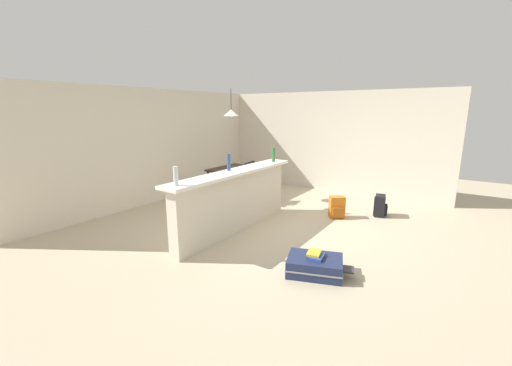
{
  "coord_description": "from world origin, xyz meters",
  "views": [
    {
      "loc": [
        -4.8,
        -2.85,
        2.04
      ],
      "look_at": [
        0.03,
        0.41,
        0.72
      ],
      "focal_mm": 22.53,
      "sensor_mm": 36.0,
      "label": 1
    }
  ],
  "objects_px": {
    "bottle_blue": "(229,162)",
    "book_stack": "(316,255)",
    "dining_table": "(234,172)",
    "bottle_green": "(273,155)",
    "bottle_clear": "(176,176)",
    "backpack_black": "(380,206)",
    "backpack_orange": "(337,208)",
    "pendant_lamp": "(231,113)",
    "suitcase_flat_navy": "(315,266)",
    "dining_chair_near_partition": "(254,181)"
  },
  "relations": [
    {
      "from": "bottle_blue",
      "to": "book_stack",
      "type": "bearing_deg",
      "value": -107.88
    },
    {
      "from": "dining_table",
      "to": "book_stack",
      "type": "xyz_separation_m",
      "value": [
        -2.23,
        -3.04,
        -0.39
      ]
    },
    {
      "from": "bottle_green",
      "to": "book_stack",
      "type": "height_order",
      "value": "bottle_green"
    },
    {
      "from": "bottle_green",
      "to": "dining_table",
      "type": "relative_size",
      "value": 0.25
    },
    {
      "from": "bottle_clear",
      "to": "book_stack",
      "type": "bearing_deg",
      "value": -69.38
    },
    {
      "from": "bottle_blue",
      "to": "bottle_clear",
      "type": "bearing_deg",
      "value": -175.1
    },
    {
      "from": "bottle_clear",
      "to": "backpack_black",
      "type": "xyz_separation_m",
      "value": [
        3.51,
        -1.87,
        -0.98
      ]
    },
    {
      "from": "bottle_blue",
      "to": "backpack_orange",
      "type": "distance_m",
      "value": 2.34
    },
    {
      "from": "pendant_lamp",
      "to": "suitcase_flat_navy",
      "type": "bearing_deg",
      "value": -125.72
    },
    {
      "from": "dining_chair_near_partition",
      "to": "suitcase_flat_navy",
      "type": "height_order",
      "value": "dining_chair_near_partition"
    },
    {
      "from": "book_stack",
      "to": "dining_table",
      "type": "bearing_deg",
      "value": 53.73
    },
    {
      "from": "backpack_black",
      "to": "book_stack",
      "type": "height_order",
      "value": "backpack_black"
    },
    {
      "from": "pendant_lamp",
      "to": "backpack_orange",
      "type": "height_order",
      "value": "pendant_lamp"
    },
    {
      "from": "dining_table",
      "to": "book_stack",
      "type": "height_order",
      "value": "dining_table"
    },
    {
      "from": "dining_table",
      "to": "bottle_blue",
      "type": "bearing_deg",
      "value": -144.1
    },
    {
      "from": "bottle_blue",
      "to": "suitcase_flat_navy",
      "type": "relative_size",
      "value": 0.32
    },
    {
      "from": "backpack_orange",
      "to": "backpack_black",
      "type": "bearing_deg",
      "value": -49.37
    },
    {
      "from": "suitcase_flat_navy",
      "to": "dining_table",
      "type": "bearing_deg",
      "value": 53.67
    },
    {
      "from": "dining_chair_near_partition",
      "to": "dining_table",
      "type": "bearing_deg",
      "value": 86.88
    },
    {
      "from": "dining_chair_near_partition",
      "to": "backpack_black",
      "type": "distance_m",
      "value": 2.68
    },
    {
      "from": "dining_table",
      "to": "suitcase_flat_navy",
      "type": "height_order",
      "value": "dining_table"
    },
    {
      "from": "dining_table",
      "to": "book_stack",
      "type": "distance_m",
      "value": 3.79
    },
    {
      "from": "bottle_clear",
      "to": "bottle_green",
      "type": "relative_size",
      "value": 0.95
    },
    {
      "from": "backpack_orange",
      "to": "dining_chair_near_partition",
      "type": "bearing_deg",
      "value": 92.19
    },
    {
      "from": "bottle_green",
      "to": "pendant_lamp",
      "type": "height_order",
      "value": "pendant_lamp"
    },
    {
      "from": "dining_chair_near_partition",
      "to": "book_stack",
      "type": "bearing_deg",
      "value": -131.83
    },
    {
      "from": "bottle_blue",
      "to": "backpack_orange",
      "type": "bearing_deg",
      "value": -38.01
    },
    {
      "from": "dining_chair_near_partition",
      "to": "pendant_lamp",
      "type": "xyz_separation_m",
      "value": [
        -0.02,
        0.58,
        1.47
      ]
    },
    {
      "from": "dining_table",
      "to": "suitcase_flat_navy",
      "type": "distance_m",
      "value": 3.81
    },
    {
      "from": "suitcase_flat_navy",
      "to": "bottle_blue",
      "type": "bearing_deg",
      "value": 71.99
    },
    {
      "from": "book_stack",
      "to": "suitcase_flat_navy",
      "type": "bearing_deg",
      "value": 161.43
    },
    {
      "from": "suitcase_flat_navy",
      "to": "pendant_lamp",
      "type": "bearing_deg",
      "value": 54.28
    },
    {
      "from": "book_stack",
      "to": "backpack_orange",
      "type": "bearing_deg",
      "value": 13.66
    },
    {
      "from": "backpack_black",
      "to": "book_stack",
      "type": "bearing_deg",
      "value": 177.62
    },
    {
      "from": "backpack_orange",
      "to": "book_stack",
      "type": "bearing_deg",
      "value": -166.34
    },
    {
      "from": "suitcase_flat_navy",
      "to": "backpack_black",
      "type": "relative_size",
      "value": 2.12
    },
    {
      "from": "dining_chair_near_partition",
      "to": "backpack_orange",
      "type": "height_order",
      "value": "dining_chair_near_partition"
    },
    {
      "from": "dining_chair_near_partition",
      "to": "pendant_lamp",
      "type": "height_order",
      "value": "pendant_lamp"
    },
    {
      "from": "bottle_green",
      "to": "dining_table",
      "type": "bearing_deg",
      "value": 73.36
    },
    {
      "from": "dining_chair_near_partition",
      "to": "backpack_orange",
      "type": "xyz_separation_m",
      "value": [
        0.07,
        -1.91,
        -0.31
      ]
    },
    {
      "from": "pendant_lamp",
      "to": "backpack_black",
      "type": "distance_m",
      "value": 3.69
    },
    {
      "from": "bottle_green",
      "to": "backpack_black",
      "type": "xyz_separation_m",
      "value": [
        1.01,
        -1.86,
        -0.99
      ]
    },
    {
      "from": "bottle_green",
      "to": "backpack_orange",
      "type": "xyz_separation_m",
      "value": [
        0.43,
        -1.18,
        -0.99
      ]
    },
    {
      "from": "dining_chair_near_partition",
      "to": "suitcase_flat_navy",
      "type": "relative_size",
      "value": 1.04
    },
    {
      "from": "pendant_lamp",
      "to": "book_stack",
      "type": "distance_m",
      "value": 4.12
    },
    {
      "from": "bottle_green",
      "to": "backpack_orange",
      "type": "bearing_deg",
      "value": -70.0
    },
    {
      "from": "bottle_green",
      "to": "backpack_black",
      "type": "relative_size",
      "value": 0.65
    },
    {
      "from": "bottle_clear",
      "to": "pendant_lamp",
      "type": "height_order",
      "value": "pendant_lamp"
    },
    {
      "from": "bottle_clear",
      "to": "book_stack",
      "type": "distance_m",
      "value": 2.09
    },
    {
      "from": "bottle_blue",
      "to": "book_stack",
      "type": "height_order",
      "value": "bottle_blue"
    }
  ]
}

